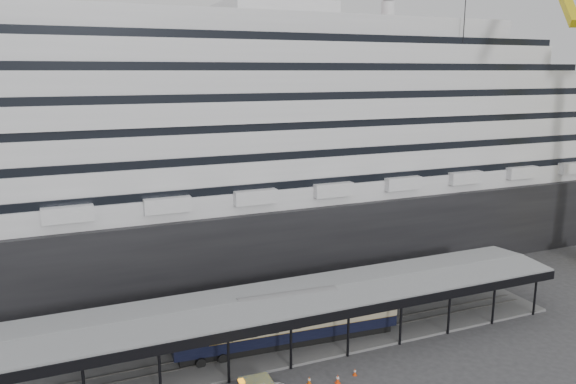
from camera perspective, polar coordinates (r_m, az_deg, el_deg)
name	(u,v)px	position (r m, az deg, el deg)	size (l,w,h in m)	color
ground	(324,367)	(52.97, 3.71, -17.31)	(200.00, 200.00, 0.00)	#343437
cruise_ship	(219,129)	(76.38, -7.02, 6.32)	(130.00, 30.00, 43.90)	black
platform_canopy	(301,320)	(55.88, 1.37, -12.90)	(56.00, 9.18, 5.30)	slate
pullman_carriage	(288,320)	(55.23, -0.01, -12.88)	(22.40, 4.25, 21.86)	black
traffic_cone_left	(338,379)	(50.51, 5.07, -18.38)	(0.43, 0.43, 0.83)	#F2410D
traffic_cone_mid	(309,380)	(50.24, 2.17, -18.58)	(0.44, 0.44, 0.74)	#E35B0C
traffic_cone_right	(355,372)	(51.80, 6.81, -17.69)	(0.43, 0.43, 0.66)	#D5400B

